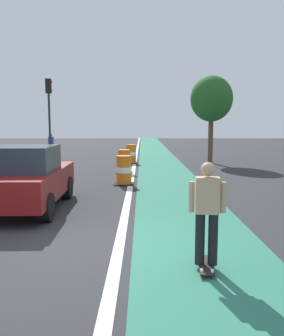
{
  "coord_description": "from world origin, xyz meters",
  "views": [
    {
      "loc": [
        1.33,
        -6.28,
        2.26
      ],
      "look_at": [
        1.35,
        3.01,
        1.1
      ],
      "focal_mm": 37.7,
      "sensor_mm": 36.0,
      "label": 1
    }
  ],
  "objects_px": {
    "skateboarder_on_lane": "(206,212)",
    "pedestrian_crossing": "(50,144)",
    "street_tree_sidewalk": "(211,99)",
    "traffic_barrel_back": "(130,154)",
    "traffic_barrel_mid": "(124,162)",
    "traffic_barrel_front": "(123,171)",
    "traffic_light_corner": "(48,104)",
    "parked_sedan_nearest": "(25,178)"
  },
  "relations": [
    {
      "from": "skateboarder_on_lane",
      "to": "pedestrian_crossing",
      "type": "bearing_deg",
      "value": 110.93
    },
    {
      "from": "pedestrian_crossing",
      "to": "street_tree_sidewalk",
      "type": "xyz_separation_m",
      "value": [
        10.27,
        -3.94,
        2.8
      ]
    },
    {
      "from": "skateboarder_on_lane",
      "to": "traffic_barrel_back",
      "type": "relative_size",
      "value": 1.55
    },
    {
      "from": "traffic_barrel_mid",
      "to": "pedestrian_crossing",
      "type": "xyz_separation_m",
      "value": [
        -5.48,
        8.18,
        0.33
      ]
    },
    {
      "from": "traffic_barrel_front",
      "to": "traffic_light_corner",
      "type": "xyz_separation_m",
      "value": [
        -5.24,
        9.68,
        2.97
      ]
    },
    {
      "from": "parked_sedan_nearest",
      "to": "pedestrian_crossing",
      "type": "distance_m",
      "value": 15.52
    },
    {
      "from": "skateboarder_on_lane",
      "to": "traffic_barrel_front",
      "type": "distance_m",
      "value": 7.97
    },
    {
      "from": "traffic_barrel_back",
      "to": "traffic_barrel_front",
      "type": "bearing_deg",
      "value": -90.42
    },
    {
      "from": "skateboarder_on_lane",
      "to": "street_tree_sidewalk",
      "type": "relative_size",
      "value": 0.34
    },
    {
      "from": "skateboarder_on_lane",
      "to": "traffic_barrel_back",
      "type": "height_order",
      "value": "skateboarder_on_lane"
    },
    {
      "from": "traffic_barrel_mid",
      "to": "traffic_barrel_back",
      "type": "distance_m",
      "value": 4.01
    },
    {
      "from": "traffic_light_corner",
      "to": "traffic_barrel_back",
      "type": "bearing_deg",
      "value": -25.66
    },
    {
      "from": "traffic_barrel_front",
      "to": "traffic_barrel_mid",
      "type": "bearing_deg",
      "value": 92.59
    },
    {
      "from": "skateboarder_on_lane",
      "to": "traffic_light_corner",
      "type": "distance_m",
      "value": 18.96
    },
    {
      "from": "pedestrian_crossing",
      "to": "street_tree_sidewalk",
      "type": "distance_m",
      "value": 11.35
    },
    {
      "from": "traffic_barrel_front",
      "to": "pedestrian_crossing",
      "type": "bearing_deg",
      "value": 116.44
    },
    {
      "from": "parked_sedan_nearest",
      "to": "traffic_barrel_back",
      "type": "xyz_separation_m",
      "value": [
        2.46,
        11.0,
        -0.3
      ]
    },
    {
      "from": "skateboarder_on_lane",
      "to": "traffic_light_corner",
      "type": "height_order",
      "value": "traffic_light_corner"
    },
    {
      "from": "parked_sedan_nearest",
      "to": "traffic_light_corner",
      "type": "height_order",
      "value": "traffic_light_corner"
    },
    {
      "from": "traffic_barrel_back",
      "to": "pedestrian_crossing",
      "type": "bearing_deg",
      "value": 143.64
    },
    {
      "from": "traffic_barrel_front",
      "to": "skateboarder_on_lane",
      "type": "bearing_deg",
      "value": -77.83
    },
    {
      "from": "skateboarder_on_lane",
      "to": "traffic_barrel_mid",
      "type": "xyz_separation_m",
      "value": [
        -1.82,
        10.91,
        -0.38
      ]
    },
    {
      "from": "pedestrian_crossing",
      "to": "traffic_barrel_front",
      "type": "bearing_deg",
      "value": -63.56
    },
    {
      "from": "traffic_barrel_back",
      "to": "pedestrian_crossing",
      "type": "height_order",
      "value": "pedestrian_crossing"
    },
    {
      "from": "traffic_barrel_back",
      "to": "traffic_barrel_mid",
      "type": "bearing_deg",
      "value": -92.78
    },
    {
      "from": "parked_sedan_nearest",
      "to": "street_tree_sidewalk",
      "type": "relative_size",
      "value": 0.83
    },
    {
      "from": "pedestrian_crossing",
      "to": "traffic_light_corner",
      "type": "bearing_deg",
      "value": -76.91
    },
    {
      "from": "traffic_barrel_mid",
      "to": "street_tree_sidewalk",
      "type": "distance_m",
      "value": 7.13
    },
    {
      "from": "street_tree_sidewalk",
      "to": "traffic_barrel_front",
      "type": "bearing_deg",
      "value": -122.23
    },
    {
      "from": "traffic_light_corner",
      "to": "street_tree_sidewalk",
      "type": "distance_m",
      "value": 10.16
    },
    {
      "from": "pedestrian_crossing",
      "to": "street_tree_sidewalk",
      "type": "height_order",
      "value": "street_tree_sidewalk"
    },
    {
      "from": "parked_sedan_nearest",
      "to": "traffic_barrel_back",
      "type": "relative_size",
      "value": 3.8
    },
    {
      "from": "traffic_light_corner",
      "to": "parked_sedan_nearest",
      "type": "bearing_deg",
      "value": -78.18
    },
    {
      "from": "skateboarder_on_lane",
      "to": "parked_sedan_nearest",
      "type": "bearing_deg",
      "value": 136.25
    },
    {
      "from": "skateboarder_on_lane",
      "to": "street_tree_sidewalk",
      "type": "xyz_separation_m",
      "value": [
        2.97,
        15.16,
        2.76
      ]
    },
    {
      "from": "traffic_barrel_mid",
      "to": "pedestrian_crossing",
      "type": "distance_m",
      "value": 9.85
    },
    {
      "from": "traffic_barrel_back",
      "to": "pedestrian_crossing",
      "type": "relative_size",
      "value": 0.68
    },
    {
      "from": "pedestrian_crossing",
      "to": "parked_sedan_nearest",
      "type": "bearing_deg",
      "value": -78.04
    },
    {
      "from": "traffic_barrel_mid",
      "to": "traffic_barrel_front",
      "type": "bearing_deg",
      "value": -87.41
    },
    {
      "from": "traffic_barrel_mid",
      "to": "traffic_barrel_back",
      "type": "bearing_deg",
      "value": 87.22
    },
    {
      "from": "traffic_barrel_front",
      "to": "pedestrian_crossing",
      "type": "distance_m",
      "value": 12.64
    },
    {
      "from": "traffic_barrel_front",
      "to": "traffic_barrel_mid",
      "type": "xyz_separation_m",
      "value": [
        -0.14,
        3.13,
        0.0
      ]
    }
  ]
}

